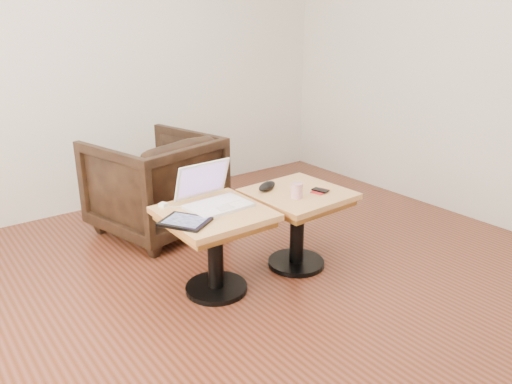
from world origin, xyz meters
TOP-DOWN VIEW (x-y plane):
  - room_shell at (0.00, 0.00)m, footprint 4.52×4.52m
  - side_table_left at (-0.12, 0.38)m, footprint 0.60×0.60m
  - side_table_right at (0.50, 0.34)m, footprint 0.61×0.61m
  - laptop at (-0.07, 0.46)m, footprint 0.38×0.35m
  - tablet at (-0.35, 0.32)m, footprint 0.31×0.32m
  - charging_adapter at (-0.33, 0.62)m, footprint 0.05×0.05m
  - glasses_case at (0.36, 0.48)m, footprint 0.19×0.14m
  - striped_cup at (0.42, 0.26)m, footprint 0.09×0.09m
  - earbuds_tangle at (0.55, 0.41)m, footprint 0.07×0.05m
  - phone_on_sleeve at (0.62, 0.25)m, footprint 0.14×0.12m
  - armchair at (0.00, 1.44)m, footprint 1.00×1.02m

SIDE VIEW (x-z plane):
  - armchair at x=0.00m, z-range 0.00..0.77m
  - side_table_left at x=-0.12m, z-range 0.13..0.67m
  - side_table_right at x=0.50m, z-range 0.13..0.67m
  - earbuds_tangle at x=0.55m, z-range 0.54..0.55m
  - phone_on_sleeve at x=0.62m, z-range 0.54..0.55m
  - tablet at x=-0.35m, z-range 0.54..0.56m
  - charging_adapter at x=-0.33m, z-range 0.54..0.56m
  - glasses_case at x=0.36m, z-range 0.54..0.59m
  - striped_cup at x=0.42m, z-range 0.54..0.63m
  - laptop at x=-0.07m, z-range 0.46..0.71m
  - room_shell at x=0.00m, z-range 0.00..2.71m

